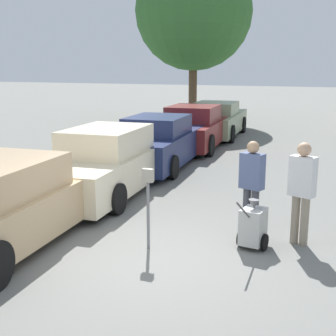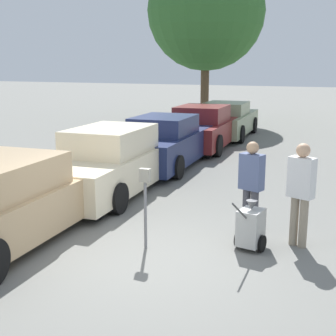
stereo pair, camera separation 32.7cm
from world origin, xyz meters
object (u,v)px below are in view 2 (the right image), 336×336
at_px(person_worker, 251,182).
at_px(equipment_cart, 251,227).
at_px(parked_car_maroon, 203,128).
at_px(parked_car_navy, 166,143).
at_px(parking_meter, 145,193).
at_px(parked_car_cream, 114,162).
at_px(parked_car_sage, 227,121).
at_px(person_supervisor, 301,188).
at_px(parked_car_tan, 6,203).

height_order(person_worker, equipment_cart, person_worker).
height_order(parked_car_maroon, equipment_cart, parked_car_maroon).
distance_m(parked_car_navy, person_worker, 5.94).
height_order(parking_meter, person_worker, person_worker).
bearing_deg(parked_car_cream, parked_car_navy, 86.14).
height_order(parked_car_sage, parking_meter, parked_car_sage).
xyz_separation_m(parked_car_navy, parking_meter, (2.29, -6.04, 0.24)).
height_order(parked_car_cream, parking_meter, parked_car_cream).
distance_m(parked_car_navy, person_supervisor, 6.76).
relative_size(parked_car_tan, parking_meter, 3.75).
bearing_deg(person_worker, parking_meter, 63.82).
relative_size(parked_car_tan, equipment_cart, 5.08).
bearing_deg(parked_car_sage, person_worker, -75.16).
bearing_deg(parked_car_cream, parked_car_sage, 86.14).
height_order(parked_car_tan, parked_car_cream, parked_car_cream).
relative_size(parked_car_tan, parked_car_navy, 1.03).
bearing_deg(parked_car_maroon, parking_meter, -80.16).
bearing_deg(parked_car_sage, parked_car_navy, -93.87).
height_order(parked_car_navy, parked_car_sage, parked_car_navy).
xyz_separation_m(parked_car_tan, person_worker, (3.71, 2.11, 0.26)).
relative_size(parked_car_maroon, person_supervisor, 2.75).
xyz_separation_m(parked_car_cream, person_worker, (3.71, -1.56, 0.24)).
relative_size(parked_car_navy, equipment_cart, 4.92).
distance_m(parked_car_cream, person_worker, 4.03).
bearing_deg(person_supervisor, person_worker, 1.99).
bearing_deg(parking_meter, person_worker, 44.62).
distance_m(parking_meter, person_supervisor, 2.57).
xyz_separation_m(parked_car_maroon, person_worker, (3.71, -7.99, 0.24)).
bearing_deg(parked_car_cream, parking_meter, -56.11).
bearing_deg(parking_meter, parked_car_sage, 100.50).
bearing_deg(equipment_cart, person_supervisor, 42.67).
height_order(parked_car_sage, person_worker, person_worker).
bearing_deg(parked_car_maroon, person_worker, -68.95).
height_order(parked_car_cream, parked_car_navy, parked_car_cream).
distance_m(parked_car_sage, person_supervisor, 12.16).
distance_m(parked_car_cream, parking_meter, 3.75).
relative_size(parked_car_tan, parked_car_cream, 0.95).
xyz_separation_m(parked_car_navy, person_supervisor, (4.61, -4.94, 0.30)).
distance_m(parked_car_cream, person_supervisor, 4.98).
height_order(parked_car_navy, person_supervisor, person_supervisor).
xyz_separation_m(parked_car_sage, parking_meter, (2.29, -12.35, 0.26)).
relative_size(parking_meter, person_supervisor, 0.77).
bearing_deg(person_supervisor, parked_car_maroon, -40.49).
height_order(parked_car_tan, person_worker, person_worker).
bearing_deg(parking_meter, parked_car_cream, 127.76).
height_order(parked_car_navy, equipment_cart, parked_car_navy).
bearing_deg(parked_car_sage, equipment_cart, -75.43).
distance_m(parked_car_cream, parked_car_maroon, 6.43).
xyz_separation_m(person_worker, person_supervisor, (0.90, -0.30, 0.05)).
relative_size(person_supervisor, equipment_cart, 1.75).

